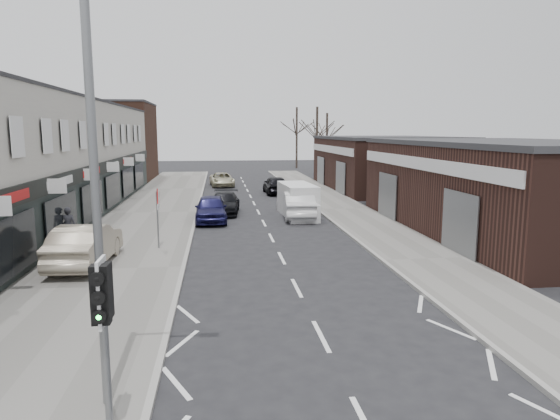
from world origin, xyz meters
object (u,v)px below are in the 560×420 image
object	(u,v)px
traffic_light	(103,308)
street_lamp	(104,164)
parked_car_left_b	(224,203)
parked_car_left_c	(222,180)
parked_car_right_a	(298,205)
white_van	(298,201)
parked_car_left_a	(211,209)
warning_sign	(158,201)
sedan_on_pavement	(85,244)
parked_car_right_b	(276,185)
pedestrian	(68,227)

from	to	relation	value
traffic_light	street_lamp	distance (m)	2.52
parked_car_left_b	parked_car_left_c	bearing A→B (deg)	94.88
street_lamp	parked_car_right_a	bearing A→B (deg)	71.68
white_van	parked_car_left_a	xyz separation A→B (m)	(-5.31, -1.25, -0.18)
street_lamp	warning_sign	distance (m)	13.04
sedan_on_pavement	parked_car_right_b	bearing A→B (deg)	-111.67
warning_sign	parked_car_right_a	world-z (taller)	warning_sign
white_van	parked_car_left_a	distance (m)	5.46
traffic_light	parked_car_right_b	distance (m)	34.02
sedan_on_pavement	white_van	bearing A→B (deg)	-130.35
pedestrian	parked_car_left_b	bearing A→B (deg)	-131.97
traffic_light	parked_car_left_b	bearing A→B (deg)	84.70
warning_sign	parked_car_right_b	xyz separation A→B (m)	(7.36, 19.32, -1.44)
traffic_light	parked_car_left_c	distance (m)	39.83
white_van	parked_car_right_b	bearing A→B (deg)	87.04
warning_sign	pedestrian	distance (m)	4.30
sedan_on_pavement	parked_car_left_a	bearing A→B (deg)	-113.54
warning_sign	parked_car_left_a	distance (m)	7.39
pedestrian	parked_car_left_b	world-z (taller)	pedestrian
warning_sign	sedan_on_pavement	xyz separation A→B (m)	(-2.47, -2.54, -1.28)
parked_car_left_c	parked_car_left_b	bearing A→B (deg)	-94.59
traffic_light	street_lamp	size ratio (longest dim) A/B	0.39
white_van	pedestrian	world-z (taller)	white_van
warning_sign	sedan_on_pavement	size ratio (longest dim) A/B	0.55
traffic_light	sedan_on_pavement	xyz separation A→B (m)	(-3.22, 11.47, -1.49)
parked_car_left_b	parked_car_right_b	distance (m)	10.57
traffic_light	warning_sign	distance (m)	14.04
warning_sign	parked_car_left_b	xyz separation A→B (m)	(2.96, 9.71, -1.54)
parked_car_left_a	pedestrian	bearing A→B (deg)	-136.39
warning_sign	white_van	xyz separation A→B (m)	(7.47, 8.16, -1.27)
parked_car_left_a	parked_car_left_b	world-z (taller)	parked_car_left_a
parked_car_right_b	sedan_on_pavement	bearing A→B (deg)	64.41
sedan_on_pavement	parked_car_right_a	size ratio (longest dim) A/B	0.99
sedan_on_pavement	parked_car_right_b	xyz separation A→B (m)	(9.82, 21.86, -0.16)
parked_car_left_b	parked_car_left_a	bearing A→B (deg)	-101.05
parked_car_left_b	warning_sign	bearing A→B (deg)	-102.06
traffic_light	white_van	world-z (taller)	traffic_light
pedestrian	parked_car_right_a	xyz separation A→B (m)	(11.40, 6.65, -0.19)
pedestrian	parked_car_left_b	xyz separation A→B (m)	(7.00, 8.86, -0.34)
traffic_light	parked_car_right_b	size ratio (longest dim) A/B	0.70
street_lamp	parked_car_left_a	xyz separation A→B (m)	(1.53, 19.72, -3.86)
parked_car_left_b	parked_car_right_b	bearing A→B (deg)	70.28
traffic_light	warning_sign	size ratio (longest dim) A/B	1.15
sedan_on_pavement	pedestrian	bearing A→B (deg)	-62.61
sedan_on_pavement	parked_car_left_b	size ratio (longest dim) A/B	1.07
parked_car_right_a	traffic_light	bearing A→B (deg)	76.52
street_lamp	parked_car_right_a	xyz separation A→B (m)	(6.73, 20.31, -3.81)
white_van	parked_car_right_a	distance (m)	0.67
white_van	sedan_on_pavement	bearing A→B (deg)	-136.40
street_lamp	parked_car_left_b	xyz separation A→B (m)	(2.33, 22.51, -3.96)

